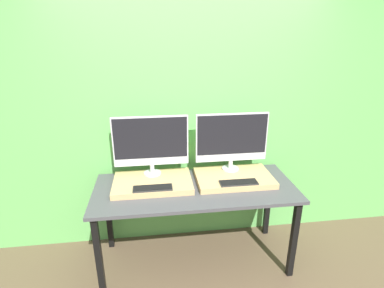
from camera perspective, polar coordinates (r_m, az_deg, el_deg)
The scene contains 8 objects.
wall_back at distance 2.86m, azimuth -0.60°, elevation 5.05°, with size 8.00×0.04×2.60m.
workbench at distance 2.69m, azimuth 0.60°, elevation -9.66°, with size 1.76×0.73×0.79m.
wooden_riser_left at distance 2.69m, azimuth -7.49°, elevation -7.33°, with size 0.69×0.44×0.05m.
monitor_left at distance 2.67m, azimuth -7.84°, elevation 0.24°, with size 0.67×0.16×0.55m.
keyboard_left at distance 2.54m, azimuth -7.48°, elevation -8.32°, with size 0.33×0.11×0.01m.
wooden_riser_right at distance 2.78m, azimuth 7.96°, elevation -6.37°, with size 0.69×0.44×0.05m.
monitor_right at distance 2.76m, azimuth 7.59°, elevation 0.94°, with size 0.67×0.16×0.55m.
keyboard_right at distance 2.63m, azimuth 8.88°, elevation -7.26°, with size 0.33×0.11×0.01m.
Camera 1 is at (-0.34, -1.94, 2.07)m, focal length 28.00 mm.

